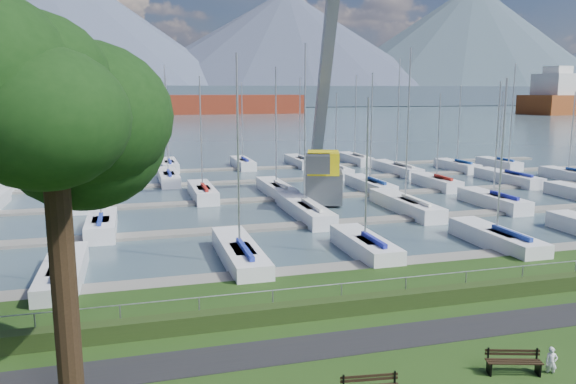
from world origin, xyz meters
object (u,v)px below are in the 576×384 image
object	(u,v)px
bench_right	(513,362)
tree	(35,106)
person	(552,358)
crane	(324,137)

from	to	relation	value
bench_right	tree	size ratio (longest dim) A/B	0.15
bench_right	person	xyz separation A→B (m)	(1.22, -0.32, 0.11)
person	tree	xyz separation A→B (m)	(-15.43, 2.01, 8.31)
bench_right	person	world-z (taller)	person
bench_right	person	bearing A→B (deg)	2.56
tree	bench_right	bearing A→B (deg)	-6.79
bench_right	crane	world-z (taller)	crane
tree	crane	xyz separation A→B (m)	(18.27, 29.15, -3.51)
bench_right	crane	size ratio (longest dim) A/B	0.08
person	crane	world-z (taller)	crane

